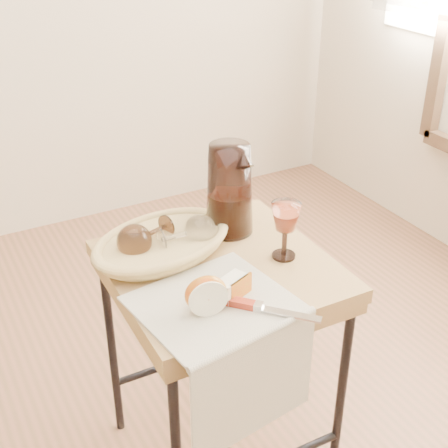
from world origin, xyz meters
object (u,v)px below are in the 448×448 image
wine_goblet (285,231)px  side_table (220,367)px  tea_towel (214,304)px  pitcher (229,189)px  goblet_lying_b (184,234)px  goblet_lying_a (148,234)px  apple_half (206,293)px  bread_basket (163,245)px  table_knife (262,307)px

wine_goblet → side_table: bearing=162.8°
tea_towel → pitcher: bearing=47.7°
side_table → goblet_lying_b: size_ratio=5.11×
tea_towel → goblet_lying_a: goblet_lying_a is taller
goblet_lying_a → side_table: bearing=117.5°
wine_goblet → apple_half: 0.29m
pitcher → apple_half: size_ratio=3.04×
side_table → bread_basket: bearing=132.9°
tea_towel → bread_basket: 0.25m
table_knife → wine_goblet: bearing=92.4°
tea_towel → table_knife: table_knife is taller
apple_half → table_knife: size_ratio=0.40×
goblet_lying_b → side_table: bearing=-59.7°
side_table → bread_basket: 0.38m
goblet_lying_b → wine_goblet: size_ratio=0.86×
side_table → bread_basket: size_ratio=1.96×
bread_basket → apple_half: apple_half is taller
tea_towel → wine_goblet: 0.27m
tea_towel → table_knife: size_ratio=1.40×
goblet_lying_a → goblet_lying_b: size_ratio=1.09×
table_knife → tea_towel: bearing=-176.2°
bread_basket → goblet_lying_a: bearing=138.4°
bread_basket → goblet_lying_b: goblet_lying_b is taller
bread_basket → wine_goblet: 0.30m
goblet_lying_b → apple_half: same height
apple_half → table_knife: apple_half is taller
side_table → goblet_lying_a: 0.43m
tea_towel → bread_basket: (-0.01, 0.25, 0.02)m
pitcher → table_knife: bearing=-93.2°
wine_goblet → tea_towel: bearing=-158.9°
goblet_lying_a → pitcher: 0.24m
side_table → tea_towel: 0.37m
goblet_lying_b → wine_goblet: bearing=-33.8°
bread_basket → goblet_lying_a: 0.05m
table_knife → goblet_lying_a: bearing=156.4°
apple_half → goblet_lying_b: bearing=86.5°
bread_basket → side_table: bearing=-62.2°
bread_basket → pitcher: 0.23m
side_table → pitcher: 0.48m
side_table → pitcher: bearing=53.5°
tea_towel → bread_basket: size_ratio=0.96×
bread_basket → wine_goblet: size_ratio=2.25×
bread_basket → pitcher: (0.20, 0.02, 0.10)m
tea_towel → apple_half: apple_half is taller
tea_towel → goblet_lying_a: 0.28m
side_table → pitcher: (0.10, 0.13, 0.45)m
side_table → wine_goblet: (0.15, -0.05, 0.40)m
wine_goblet → goblet_lying_a: bearing=148.9°
pitcher → tea_towel: bearing=-110.1°
goblet_lying_a → wine_goblet: wine_goblet is taller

